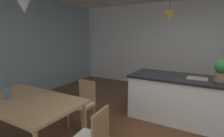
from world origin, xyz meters
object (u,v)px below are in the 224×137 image
chair_far_right (83,102)px  potted_plant_on_island (222,70)px  kitchen_island (187,99)px  dining_table (25,104)px  vase_on_dining_table (8,93)px

chair_far_right → potted_plant_on_island: size_ratio=2.19×
chair_far_right → kitchen_island: kitchen_island is taller
kitchen_island → chair_far_right: bearing=-144.1°
kitchen_island → potted_plant_on_island: potted_plant_on_island is taller
chair_far_right → dining_table: bearing=-114.4°
dining_table → chair_far_right: chair_far_right is taller
kitchen_island → vase_on_dining_table: 3.20m
chair_far_right → potted_plant_on_island: (2.19, 1.20, 0.63)m
kitchen_island → vase_on_dining_table: bearing=-136.6°
dining_table → kitchen_island: (2.06, 2.08, -0.22)m
chair_far_right → kitchen_island: (1.66, 1.20, -0.01)m
potted_plant_on_island → vase_on_dining_table: potted_plant_on_island is taller
potted_plant_on_island → dining_table: bearing=-141.2°
chair_far_right → kitchen_island: 2.04m
dining_table → potted_plant_on_island: bearing=38.8°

